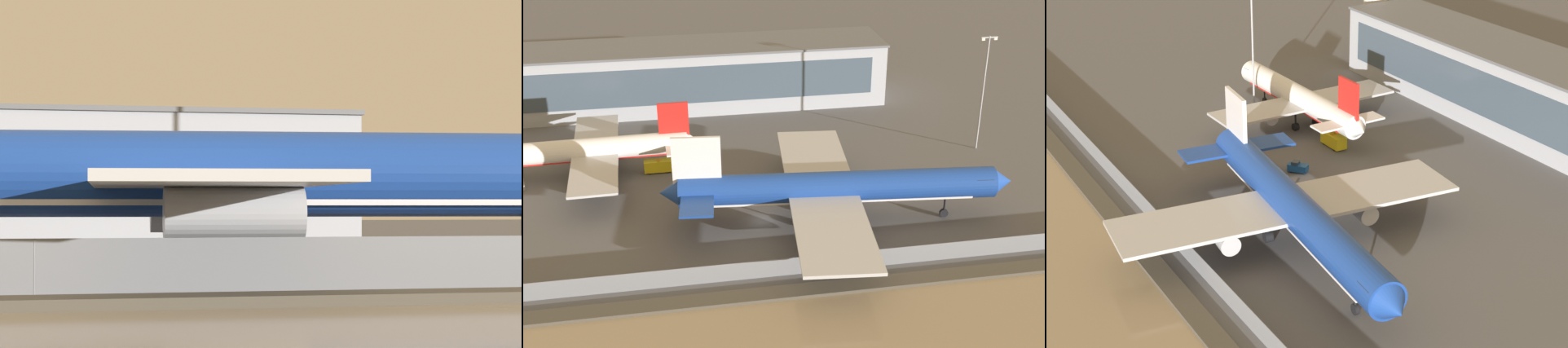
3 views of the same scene
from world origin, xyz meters
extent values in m
plane|color=#565659|center=(0.00, 0.00, 0.00)|extent=(500.00, 500.00, 0.00)
cube|color=#474238|center=(0.00, -20.50, 0.25)|extent=(320.00, 3.00, 0.50)
cube|color=slate|center=(0.00, -16.00, 1.40)|extent=(280.00, 0.08, 2.80)
cylinder|color=slate|center=(0.00, -16.00, 1.40)|extent=(0.10, 0.10, 2.80)
cylinder|color=#193D93|center=(11.95, -2.08, 6.09)|extent=(50.11, 9.92, 4.97)
cone|color=#193D93|center=(38.11, -4.70, 6.09)|extent=(3.69, 5.02, 4.72)
cone|color=#193D93|center=(-14.22, 0.54, 6.09)|extent=(3.66, 4.78, 4.48)
cube|color=#232D3D|center=(34.77, -4.36, 6.71)|extent=(3.14, 4.48, 1.49)
cube|color=silver|center=(11.95, -2.08, 4.72)|extent=(42.57, 8.18, 0.90)
cube|color=#B7BABF|center=(10.66, 10.08, 5.47)|extent=(13.30, 24.91, 0.50)
cube|color=#B7BABF|center=(8.27, -13.74, 5.47)|extent=(13.30, 24.91, 0.50)
cylinder|color=#B7BABF|center=(11.95, 8.02, 3.85)|extent=(7.22, 3.42, 2.74)
cylinder|color=#B7BABF|center=(9.95, -11.98, 3.85)|extent=(7.22, 3.42, 2.74)
cube|color=silver|center=(-9.88, 0.11, 11.07)|extent=(7.50, 1.34, 8.45)
cube|color=#193D93|center=(-9.45, 4.47, 6.46)|extent=(5.84, 9.23, 0.40)
cube|color=#193D93|center=(-10.32, -4.26, 6.46)|extent=(5.84, 9.23, 0.40)
cylinder|color=black|center=(29.31, -3.82, 2.15)|extent=(0.35, 0.35, 2.91)
cylinder|color=black|center=(29.31, -3.82, 0.70)|extent=(1.44, 0.68, 1.39)
cylinder|color=black|center=(8.73, 0.87, 2.15)|extent=(0.40, 0.40, 2.91)
cylinder|color=black|center=(8.73, 0.87, 0.70)|extent=(1.70, 1.27, 1.60)
cylinder|color=black|center=(8.21, -4.33, 2.15)|extent=(0.40, 0.40, 2.91)
cylinder|color=black|center=(8.21, -4.33, 0.70)|extent=(1.70, 1.27, 1.60)
cylinder|color=white|center=(-28.60, 21.72, 5.14)|extent=(36.49, 5.16, 4.19)
cone|color=white|center=(-47.94, 21.21, 5.14)|extent=(2.83, 4.05, 3.98)
cone|color=white|center=(-9.26, 22.23, 5.14)|extent=(2.82, 3.85, 3.77)
cube|color=#232D3D|center=(-45.33, 21.27, 5.66)|extent=(2.40, 3.62, 1.26)
cube|color=red|center=(-28.60, 21.72, 3.98)|extent=(31.01, 4.17, 0.75)
cube|color=#B7BABF|center=(-26.55, 13.04, 4.61)|extent=(8.47, 17.67, 0.42)
cube|color=#B7BABF|center=(-27.01, 30.50, 4.61)|extent=(8.47, 17.67, 0.42)
cylinder|color=#B7BABF|center=(-27.68, 14.40, 3.25)|extent=(5.15, 2.44, 2.31)
cylinder|color=#B7BABF|center=(-28.07, 29.07, 3.25)|extent=(5.15, 2.44, 2.31)
cube|color=red|center=(-12.59, 22.14, 9.33)|extent=(5.47, 0.65, 7.13)
cube|color=white|center=(-12.51, 18.94, 5.45)|extent=(3.81, 6.50, 0.34)
cube|color=white|center=(-12.68, 25.34, 5.45)|extent=(3.81, 6.50, 0.34)
cylinder|color=black|center=(-41.33, 21.38, 1.81)|extent=(0.29, 0.29, 2.45)
cylinder|color=black|center=(-41.33, 21.38, 0.59)|extent=(1.19, 0.49, 1.17)
cylinder|color=black|center=(-26.00, 19.58, 1.81)|extent=(0.34, 0.34, 2.45)
cylinder|color=black|center=(-26.00, 19.58, 0.59)|extent=(1.37, 0.98, 1.35)
cylinder|color=black|center=(-26.11, 23.99, 1.81)|extent=(0.34, 0.34, 2.45)
cylinder|color=black|center=(-26.11, 23.99, 0.59)|extent=(1.37, 0.98, 1.35)
cube|color=#19519E|center=(-9.78, 10.78, 0.75)|extent=(3.49, 3.26, 1.11)
cube|color=#283847|center=(-10.09, 10.53, 1.55)|extent=(1.68, 1.70, 0.50)
cylinder|color=black|center=(-10.11, 9.63, 0.35)|extent=(0.68, 0.61, 0.70)
cylinder|color=black|center=(-10.97, 10.68, 0.35)|extent=(0.68, 0.61, 0.70)
cylinder|color=black|center=(-8.58, 10.88, 0.35)|extent=(0.68, 0.61, 0.70)
cylinder|color=black|center=(-9.44, 11.93, 0.35)|extent=(0.68, 0.61, 0.70)
cube|color=yellow|center=(-15.86, 21.37, 1.27)|extent=(5.25, 2.24, 2.07)
cube|color=#283847|center=(-14.04, 21.41, 1.66)|extent=(1.20, 2.02, 0.83)
cube|color=orange|center=(-15.86, 21.37, 2.40)|extent=(0.53, 1.06, 0.16)
cylinder|color=black|center=(-14.27, 22.34, 0.42)|extent=(0.85, 0.24, 0.84)
cylinder|color=black|center=(-14.23, 20.48, 0.42)|extent=(0.85, 0.24, 0.84)
cylinder|color=black|center=(-17.50, 22.25, 0.42)|extent=(0.85, 0.24, 0.84)
cylinder|color=black|center=(-17.45, 20.39, 0.42)|extent=(0.85, 0.24, 0.84)
cube|color=#9EA3AD|center=(-7.96, 55.63, 6.70)|extent=(86.39, 16.34, 13.41)
cube|color=#3D4C5B|center=(-7.96, 47.38, 7.37)|extent=(79.47, 0.16, 8.05)
cube|color=#5B5E63|center=(-7.96, 55.63, 13.66)|extent=(86.99, 16.94, 0.50)
cylinder|color=#93969B|center=(-39.14, 17.95, 12.54)|extent=(0.36, 0.36, 25.09)
camera|label=1|loc=(-2.26, -72.20, 4.35)|focal=85.00mm
camera|label=2|loc=(-14.30, -100.68, 57.82)|focal=50.00mm
camera|label=3|loc=(101.80, -53.02, 58.30)|focal=60.00mm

